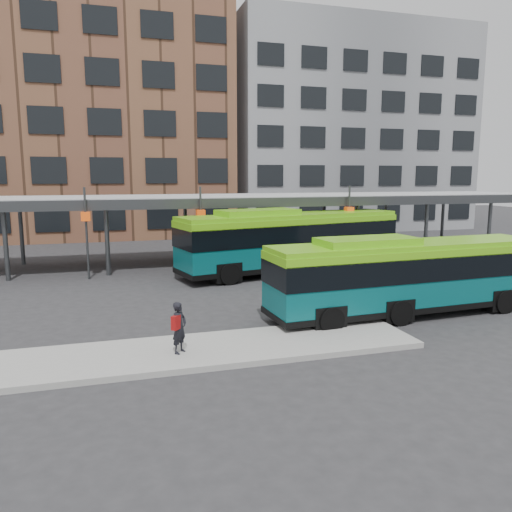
{
  "coord_description": "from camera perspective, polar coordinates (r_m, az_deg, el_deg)",
  "views": [
    {
      "loc": [
        -7.85,
        -17.44,
        5.37
      ],
      "look_at": [
        -1.57,
        3.82,
        1.8
      ],
      "focal_mm": 35.0,
      "sensor_mm": 36.0,
      "label": 1
    }
  ],
  "objects": [
    {
      "name": "building_brick",
      "position": [
        49.81,
        -19.53,
        15.13
      ],
      "size": [
        26.0,
        14.0,
        22.0
      ],
      "primitive_type": "cube",
      "color": "brown",
      "rests_on": "ground"
    },
    {
      "name": "bus_rear",
      "position": [
        27.95,
        4.0,
        1.94
      ],
      "size": [
        13.34,
        5.58,
        3.6
      ],
      "rotation": [
        0.0,
        0.0,
        0.22
      ],
      "color": "#075054",
      "rests_on": "ground"
    },
    {
      "name": "building_grey",
      "position": [
        55.09,
        9.53,
        13.84
      ],
      "size": [
        24.0,
        14.0,
        20.0
      ],
      "primitive_type": "cube",
      "color": "slate",
      "rests_on": "ground"
    },
    {
      "name": "bike_rack",
      "position": [
        36.47,
        19.05,
        0.94
      ],
      "size": [
        7.28,
        1.75,
        1.08
      ],
      "color": "slate",
      "rests_on": "ground"
    },
    {
      "name": "pedestrian",
      "position": [
        15.0,
        -8.77,
        -8.06
      ],
      "size": [
        0.64,
        0.66,
        1.54
      ],
      "rotation": [
        0.0,
        0.0,
        0.86
      ],
      "color": "black",
      "rests_on": "boarding_island"
    },
    {
      "name": "ground",
      "position": [
        19.87,
        7.53,
        -6.61
      ],
      "size": [
        120.0,
        120.0,
        0.0
      ],
      "primitive_type": "plane",
      "color": "#28282B",
      "rests_on": "ground"
    },
    {
      "name": "bus_front",
      "position": [
        20.15,
        16.88,
        -1.98
      ],
      "size": [
        11.38,
        3.02,
        3.11
      ],
      "rotation": [
        0.0,
        0.0,
        0.05
      ],
      "color": "#075054",
      "rests_on": "ground"
    },
    {
      "name": "canopy",
      "position": [
        31.33,
        -2.06,
        6.46
      ],
      "size": [
        40.0,
        6.53,
        4.8
      ],
      "color": "#999B9E",
      "rests_on": "ground"
    },
    {
      "name": "boarding_island",
      "position": [
        15.56,
        -6.91,
        -10.76
      ],
      "size": [
        14.0,
        3.0,
        0.18
      ],
      "primitive_type": "cube",
      "color": "gray",
      "rests_on": "ground"
    }
  ]
}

